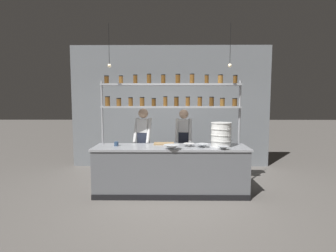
% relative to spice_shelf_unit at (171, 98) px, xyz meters
% --- Properties ---
extents(ground_plane, '(40.00, 40.00, 0.00)m').
position_rel_spice_shelf_unit_xyz_m(ground_plane, '(-0.00, -0.33, -1.84)').
color(ground_plane, slate).
extents(back_wall, '(5.32, 0.12, 3.25)m').
position_rel_spice_shelf_unit_xyz_m(back_wall, '(-0.00, 1.84, -0.22)').
color(back_wall, gray).
rests_on(back_wall, ground_plane).
extents(prep_counter, '(2.92, 0.76, 0.92)m').
position_rel_spice_shelf_unit_xyz_m(prep_counter, '(-0.00, -0.33, -1.38)').
color(prep_counter, slate).
rests_on(prep_counter, ground_plane).
extents(spice_shelf_unit, '(2.81, 0.28, 2.32)m').
position_rel_spice_shelf_unit_xyz_m(spice_shelf_unit, '(0.00, 0.00, 0.00)').
color(spice_shelf_unit, '#999BA0').
rests_on(spice_shelf_unit, ground_plane).
extents(chef_left, '(0.41, 0.34, 1.63)m').
position_rel_spice_shelf_unit_xyz_m(chef_left, '(-0.58, 0.24, -0.91)').
color(chef_left, black).
rests_on(chef_left, ground_plane).
extents(chef_center, '(0.38, 0.30, 1.60)m').
position_rel_spice_shelf_unit_xyz_m(chef_center, '(0.28, 0.47, -0.93)').
color(chef_center, black).
rests_on(chef_center, ground_plane).
extents(container_stack, '(0.39, 0.39, 0.46)m').
position_rel_spice_shelf_unit_xyz_m(container_stack, '(0.96, -0.31, -0.69)').
color(container_stack, white).
rests_on(container_stack, prep_counter).
extents(cutting_board, '(0.40, 0.26, 0.02)m').
position_rel_spice_shelf_unit_xyz_m(cutting_board, '(-0.14, -0.08, -0.91)').
color(cutting_board, '#A88456').
rests_on(cutting_board, prep_counter).
extents(prep_bowl_near_left, '(0.21, 0.21, 0.06)m').
position_rel_spice_shelf_unit_xyz_m(prep_bowl_near_left, '(0.34, -0.33, -0.89)').
color(prep_bowl_near_left, white).
rests_on(prep_bowl_near_left, prep_counter).
extents(prep_bowl_center_front, '(0.24, 0.24, 0.06)m').
position_rel_spice_shelf_unit_xyz_m(prep_bowl_center_front, '(0.59, -0.41, -0.89)').
color(prep_bowl_center_front, silver).
rests_on(prep_bowl_center_front, prep_counter).
extents(prep_bowl_center_back, '(0.21, 0.21, 0.06)m').
position_rel_spice_shelf_unit_xyz_m(prep_bowl_center_back, '(0.93, -0.64, -0.89)').
color(prep_bowl_center_back, '#B2B7BC').
rests_on(prep_bowl_center_back, prep_counter).
extents(prep_bowl_near_right, '(0.29, 0.29, 0.08)m').
position_rel_spice_shelf_unit_xyz_m(prep_bowl_near_right, '(0.01, -0.64, -0.88)').
color(prep_bowl_near_right, silver).
rests_on(prep_bowl_near_right, prep_counter).
extents(serving_cup_front, '(0.08, 0.08, 0.08)m').
position_rel_spice_shelf_unit_xyz_m(serving_cup_front, '(-1.05, -0.30, -0.88)').
color(serving_cup_front, '#334C70').
rests_on(serving_cup_front, prep_counter).
extents(pendant_light_row, '(2.30, 0.07, 0.80)m').
position_rel_spice_shelf_unit_xyz_m(pendant_light_row, '(-0.03, -0.33, 0.64)').
color(pendant_light_row, black).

